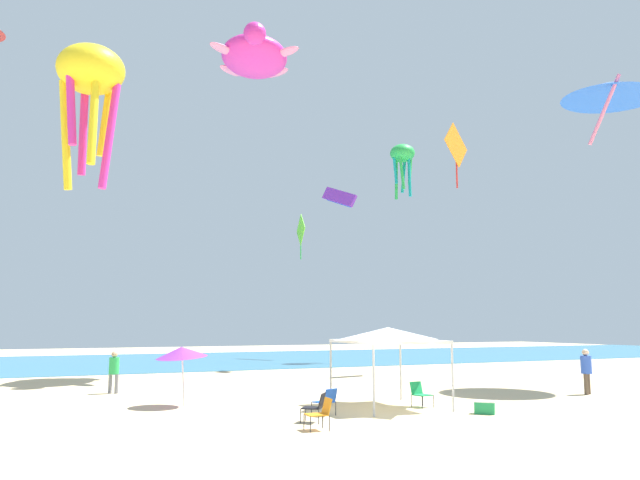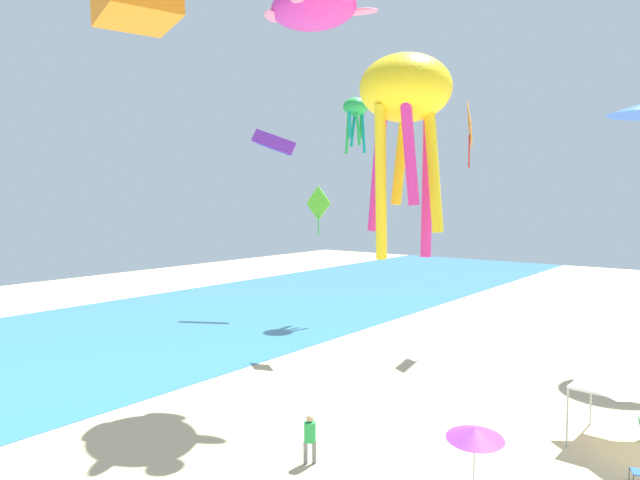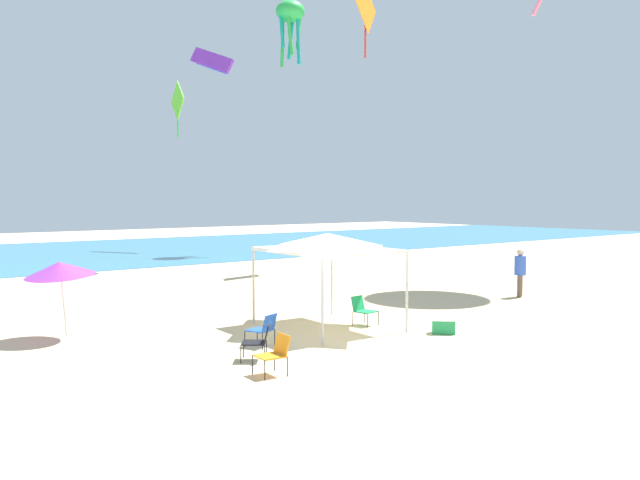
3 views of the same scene
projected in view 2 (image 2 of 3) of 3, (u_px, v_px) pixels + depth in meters
name	position (u px, v px, depth m)	size (l,w,h in m)	color
ocean_strip	(123.00, 334.00, 37.72)	(120.00, 23.59, 0.02)	teal
canopy_tent	(632.00, 382.00, 20.20)	(3.06, 3.65, 2.64)	#B7B7BC
beach_umbrella	(475.00, 433.00, 17.20)	(1.77, 1.75, 2.10)	silver
person_far_stroller	(310.00, 435.00, 19.08)	(0.40, 0.40, 1.67)	slate
kite_octopus_yellow	(405.00, 99.00, 14.32)	(2.29, 2.29, 5.09)	yellow
kite_diamond_orange	(470.00, 127.00, 35.40)	(2.59, 1.27, 4.06)	orange
kite_parafoil_purple	(274.00, 142.00, 45.95)	(1.70, 3.56, 2.27)	purple
kite_turtle_magenta	(315.00, 8.00, 27.47)	(5.66, 6.05, 1.92)	#E02D9E
kite_octopus_green	(356.00, 110.00, 43.80)	(1.91, 1.91, 4.23)	green
kite_diamond_lime	(318.00, 205.00, 33.32)	(0.33, 1.99, 2.87)	#66D82D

